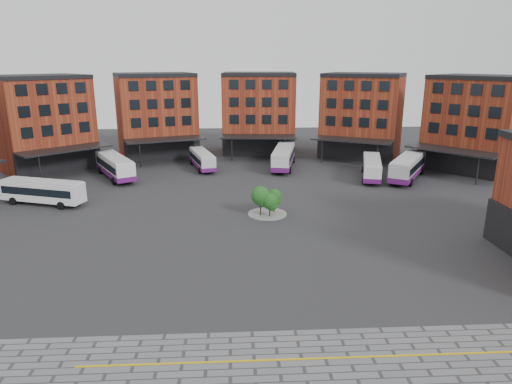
{
  "coord_description": "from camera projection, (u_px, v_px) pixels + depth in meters",
  "views": [
    {
      "loc": [
        -1.9,
        -36.62,
        16.82
      ],
      "look_at": [
        0.48,
        7.38,
        4.0
      ],
      "focal_mm": 32.0,
      "sensor_mm": 36.0,
      "label": 1
    }
  ],
  "objects": [
    {
      "name": "ground",
      "position": [
        255.0,
        259.0,
        39.91
      ],
      "size": [
        160.0,
        160.0,
        0.0
      ],
      "primitive_type": "plane",
      "color": "#28282B",
      "rests_on": "ground"
    },
    {
      "name": "yellow_line",
      "position": [
        302.0,
        359.0,
        26.58
      ],
      "size": [
        26.0,
        0.15,
        0.02
      ],
      "primitive_type": "cube",
      "color": "gold",
      "rests_on": "paving_zone"
    },
    {
      "name": "main_building",
      "position": [
        214.0,
        121.0,
        74.31
      ],
      "size": [
        94.14,
        42.48,
        14.6
      ],
      "color": "#91391F",
      "rests_on": "ground"
    },
    {
      "name": "tree_island",
      "position": [
        267.0,
        200.0,
        50.58
      ],
      "size": [
        4.4,
        4.4,
        3.45
      ],
      "color": "gray",
      "rests_on": "ground"
    },
    {
      "name": "bus_a",
      "position": [
        42.0,
        190.0,
        54.61
      ],
      "size": [
        10.7,
        5.54,
        2.96
      ],
      "rotation": [
        0.0,
        0.0,
        1.25
      ],
      "color": "white",
      "rests_on": "ground"
    },
    {
      "name": "bus_b",
      "position": [
        115.0,
        166.0,
        66.96
      ],
      "size": [
        7.95,
        11.47,
        3.28
      ],
      "rotation": [
        0.0,
        0.0,
        0.5
      ],
      "color": "white",
      "rests_on": "ground"
    },
    {
      "name": "bus_c",
      "position": [
        202.0,
        159.0,
        72.84
      ],
      "size": [
        4.87,
        10.14,
        2.79
      ],
      "rotation": [
        0.0,
        0.0,
        0.27
      ],
      "color": "silver",
      "rests_on": "ground"
    },
    {
      "name": "bus_d",
      "position": [
        284.0,
        157.0,
        73.21
      ],
      "size": [
        5.12,
        12.23,
        3.36
      ],
      "rotation": [
        0.0,
        0.0,
        -0.21
      ],
      "color": "silver",
      "rests_on": "ground"
    },
    {
      "name": "bus_e",
      "position": [
        372.0,
        168.0,
        66.78
      ],
      "size": [
        5.16,
        10.82,
        2.97
      ],
      "rotation": [
        0.0,
        0.0,
        -0.27
      ],
      "color": "white",
      "rests_on": "ground"
    },
    {
      "name": "bus_f",
      "position": [
        408.0,
        167.0,
        66.23
      ],
      "size": [
        8.84,
        11.62,
        3.39
      ],
      "rotation": [
        0.0,
        0.0,
        -0.57
      ],
      "color": "silver",
      "rests_on": "ground"
    }
  ]
}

